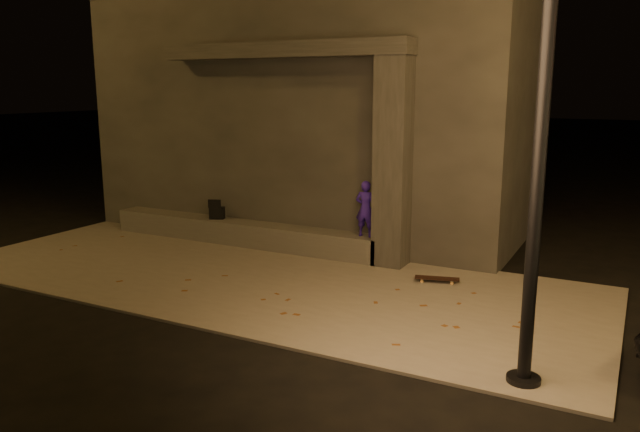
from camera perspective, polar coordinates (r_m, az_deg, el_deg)
The scene contains 9 objects.
ground at distance 8.93m, azimuth -13.03°, elevation -9.08°, with size 120.00×120.00×0.00m, color black.
sidewalk at distance 10.43m, azimuth -5.88°, elevation -5.66°, with size 11.00×4.40×0.04m, color slate.
building at distance 14.35m, azimuth 0.54°, elevation 9.67°, with size 9.00×5.10×5.22m.
ledge at distance 12.58m, azimuth -7.22°, elevation -1.50°, with size 6.00×0.55×0.45m, color #585650.
column at distance 10.81m, azimuth 6.69°, elevation 4.82°, with size 0.55×0.55×3.60m, color #33312E.
canopy at distance 11.76m, azimuth -3.39°, elevation 14.91°, with size 5.00×0.70×0.28m, color #33312E.
skateboarder at distance 11.13m, azimuth 4.18°, elevation 0.67°, with size 0.37×0.24×1.01m, color #3219A7.
backpack at distance 12.83m, azimuth -9.39°, elevation 0.37°, with size 0.34×0.28×0.41m.
skateboard at distance 10.24m, azimuth 10.65°, elevation -5.65°, with size 0.73×0.36×0.08m.
Camera 1 is at (5.53, -6.28, 3.14)m, focal length 35.00 mm.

